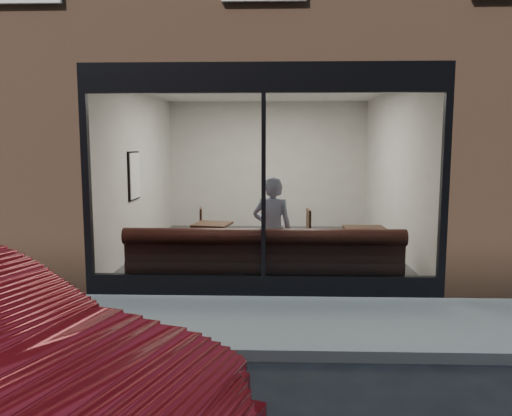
{
  "coord_description": "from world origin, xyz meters",
  "views": [
    {
      "loc": [
        0.12,
        -4.75,
        2.11
      ],
      "look_at": [
        -0.12,
        2.4,
        1.2
      ],
      "focal_mm": 35.0,
      "sensor_mm": 36.0,
      "label": 1
    }
  ],
  "objects_px": {
    "cafe_table_right": "(366,229)",
    "cafe_chair_left": "(191,246)",
    "cafe_table_left": "(212,224)",
    "cafe_chair_right": "(298,248)",
    "person": "(272,231)",
    "banquette": "(264,273)"
  },
  "relations": [
    {
      "from": "cafe_table_right",
      "to": "cafe_chair_left",
      "type": "height_order",
      "value": "cafe_table_right"
    },
    {
      "from": "cafe_table_right",
      "to": "cafe_table_left",
      "type": "bearing_deg",
      "value": 170.53
    },
    {
      "from": "cafe_table_left",
      "to": "cafe_chair_right",
      "type": "xyz_separation_m",
      "value": [
        1.51,
        0.48,
        -0.5
      ]
    },
    {
      "from": "person",
      "to": "cafe_table_right",
      "type": "bearing_deg",
      "value": -153.22
    },
    {
      "from": "person",
      "to": "cafe_table_left",
      "type": "relative_size",
      "value": 2.72
    },
    {
      "from": "cafe_chair_left",
      "to": "cafe_table_right",
      "type": "bearing_deg",
      "value": 154.2
    },
    {
      "from": "person",
      "to": "cafe_table_right",
      "type": "height_order",
      "value": "person"
    },
    {
      "from": "cafe_table_right",
      "to": "cafe_chair_left",
      "type": "xyz_separation_m",
      "value": [
        -3.04,
        1.01,
        -0.5
      ]
    },
    {
      "from": "cafe_table_left",
      "to": "cafe_chair_left",
      "type": "distance_m",
      "value": 0.9
    },
    {
      "from": "person",
      "to": "cafe_chair_left",
      "type": "bearing_deg",
      "value": -44.04
    },
    {
      "from": "person",
      "to": "cafe_chair_left",
      "type": "height_order",
      "value": "person"
    },
    {
      "from": "banquette",
      "to": "cafe_chair_left",
      "type": "distance_m",
      "value": 2.35
    },
    {
      "from": "banquette",
      "to": "cafe_chair_left",
      "type": "relative_size",
      "value": 10.42
    },
    {
      "from": "cafe_table_left",
      "to": "cafe_chair_right",
      "type": "distance_m",
      "value": 1.67
    },
    {
      "from": "banquette",
      "to": "cafe_table_left",
      "type": "bearing_deg",
      "value": 125.09
    },
    {
      "from": "person",
      "to": "cafe_chair_right",
      "type": "distance_m",
      "value": 1.73
    },
    {
      "from": "banquette",
      "to": "cafe_chair_right",
      "type": "distance_m",
      "value": 1.89
    },
    {
      "from": "cafe_table_left",
      "to": "cafe_chair_right",
      "type": "relative_size",
      "value": 1.32
    },
    {
      "from": "banquette",
      "to": "cafe_chair_left",
      "type": "height_order",
      "value": "banquette"
    },
    {
      "from": "cafe_table_right",
      "to": "cafe_chair_right",
      "type": "distance_m",
      "value": 1.48
    },
    {
      "from": "banquette",
      "to": "person",
      "type": "relative_size",
      "value": 2.44
    },
    {
      "from": "banquette",
      "to": "cafe_chair_left",
      "type": "bearing_deg",
      "value": 126.43
    }
  ]
}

